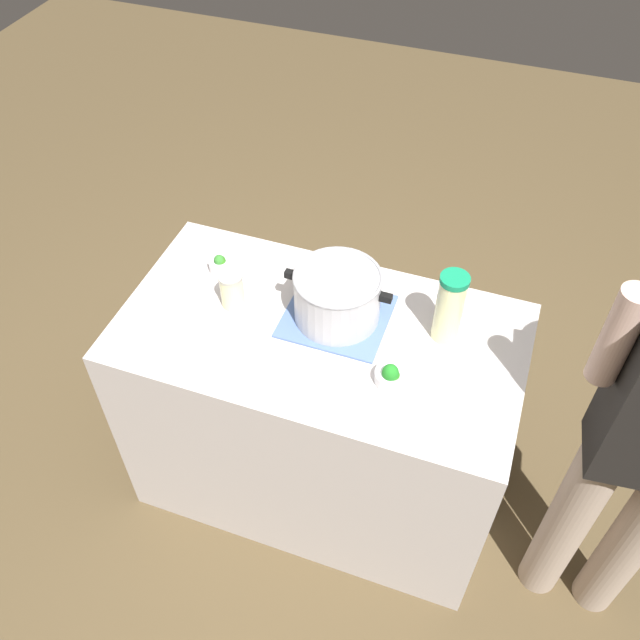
% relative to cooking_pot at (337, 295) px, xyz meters
% --- Properties ---
extents(ground_plane, '(8.00, 8.00, 0.00)m').
position_rel_cooking_pot_xyz_m(ground_plane, '(-0.03, -0.08, -1.01)').
color(ground_plane, brown).
extents(counter_slab, '(1.32, 0.72, 0.91)m').
position_rel_cooking_pot_xyz_m(counter_slab, '(-0.03, -0.08, -0.56)').
color(counter_slab, beige).
rests_on(counter_slab, ground_plane).
extents(dish_cloth, '(0.34, 0.31, 0.01)m').
position_rel_cooking_pot_xyz_m(dish_cloth, '(0.00, 0.00, -0.10)').
color(dish_cloth, '#536FA8').
rests_on(dish_cloth, counter_slab).
extents(cooking_pot, '(0.35, 0.29, 0.18)m').
position_rel_cooking_pot_xyz_m(cooking_pot, '(0.00, 0.00, 0.00)').
color(cooking_pot, '#B7B7BC').
rests_on(cooking_pot, dish_cloth).
extents(lemonade_pitcher, '(0.09, 0.09, 0.26)m').
position_rel_cooking_pot_xyz_m(lemonade_pitcher, '(0.35, 0.04, 0.03)').
color(lemonade_pitcher, beige).
rests_on(lemonade_pitcher, counter_slab).
extents(mason_jar, '(0.08, 0.08, 0.13)m').
position_rel_cooking_pot_xyz_m(mason_jar, '(-0.35, -0.06, -0.03)').
color(mason_jar, beige).
rests_on(mason_jar, counter_slab).
extents(broccoli_bowl_front, '(0.10, 0.10, 0.08)m').
position_rel_cooking_pot_xyz_m(broccoli_bowl_front, '(0.24, -0.20, -0.07)').
color(broccoli_bowl_front, silver).
rests_on(broccoli_bowl_front, counter_slab).
extents(broccoli_bowl_center, '(0.11, 0.11, 0.07)m').
position_rel_cooking_pot_xyz_m(broccoli_bowl_center, '(-0.45, 0.09, -0.07)').
color(broccoli_bowl_center, silver).
rests_on(broccoli_bowl_center, counter_slab).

